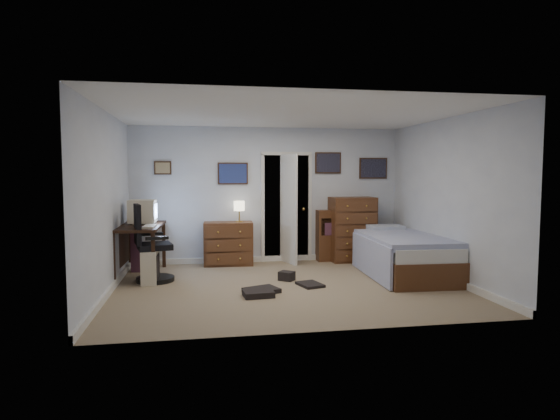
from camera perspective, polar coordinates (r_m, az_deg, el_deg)
The scene contains 15 objects.
floor at distance 6.94m, azimuth 0.90°, elevation -9.36°, with size 5.00×4.00×0.02m, color #9E856D.
computer_desk at distance 7.87m, azimuth -17.35°, elevation -3.14°, with size 0.71×1.45×0.83m.
crt_monitor at distance 7.96m, azimuth -16.41°, elevation -0.18°, with size 0.44×0.41×0.40m.
keyboard at distance 7.46m, azimuth -15.63°, elevation -1.93°, with size 0.17×0.44×0.03m, color beige.
pc_tower at distance 7.35m, azimuth -15.52°, elevation -6.69°, with size 0.24×0.47×0.50m.
office_chair at distance 7.41m, azimuth -15.54°, elevation -4.93°, with size 0.69×0.69×1.19m.
media_stack at distance 8.24m, azimuth -17.15°, elevation -4.49°, with size 0.16×0.16×0.79m, color maroon.
low_dresser at distance 8.51m, azimuth -6.31°, elevation -4.08°, with size 0.87×0.44×0.78m, color #592E1C.
table_lamp at distance 8.45m, azimuth -4.99°, elevation 0.41°, with size 0.20×0.20×0.38m.
doorway at distance 9.06m, azimuth 0.44°, elevation 0.38°, with size 0.96×1.12×2.05m.
tall_dresser at distance 8.90m, azimuth 8.79°, elevation -2.34°, with size 0.82×0.48×1.21m, color #592E1C.
headboard_bookcase at distance 8.98m, azimuth 7.87°, elevation -2.87°, with size 1.07×0.30×0.96m.
bed at distance 7.89m, azimuth 14.64°, elevation -5.22°, with size 1.27×2.24×0.72m.
wall_posters at distance 8.79m, azimuth 2.21°, elevation 5.10°, with size 4.38×0.04×0.60m.
floor_clutter at distance 6.71m, azimuth -0.74°, elevation -9.41°, with size 1.23×1.18×0.14m.
Camera 1 is at (-1.23, -6.63, 1.65)m, focal length 30.00 mm.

